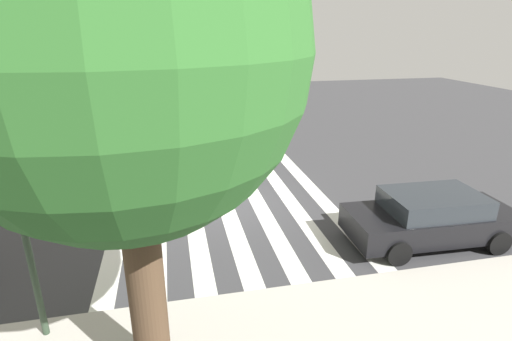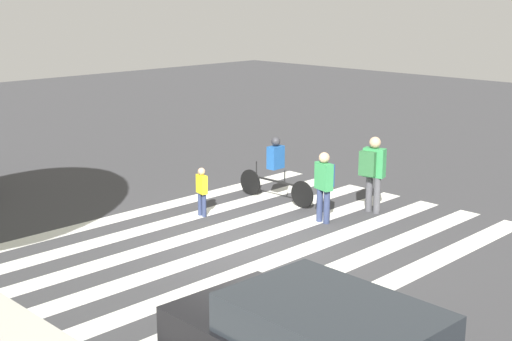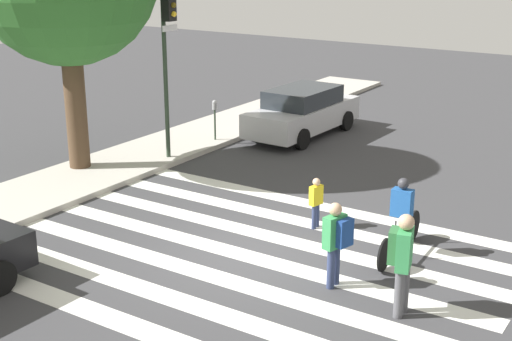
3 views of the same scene
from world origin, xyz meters
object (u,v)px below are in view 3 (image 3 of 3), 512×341
Objects in this scene: pedestrian_adult_yellow_jacket at (316,200)px; pedestrian_child_with_backpack at (402,256)px; traffic_light at (168,38)px; pedestrian_adult_tall_backpack at (336,238)px; cyclist_far_lane at (401,214)px; parking_meter at (215,111)px; car_parked_dark_suv at (303,111)px.

pedestrian_adult_yellow_jacket is 0.63× the size of pedestrian_child_with_backpack.
pedestrian_adult_yellow_jacket is at bearing -110.13° from traffic_light.
pedestrian_child_with_backpack is at bearing -88.91° from pedestrian_adult_tall_backpack.
cyclist_far_lane is at bearing -172.21° from pedestrian_child_with_backpack.
pedestrian_adult_yellow_jacket is (-2.10, -5.72, -2.83)m from traffic_light.
pedestrian_adult_tall_backpack is 2.79m from pedestrian_adult_yellow_jacket.
pedestrian_adult_tall_backpack is at bearing 164.48° from cyclist_far_lane.
parking_meter is 0.30× the size of car_parked_dark_suv.
car_parked_dark_suv is at bearing -135.43° from pedestrian_adult_yellow_jacket.
pedestrian_child_with_backpack reaches higher than pedestrian_adult_tall_backpack.
car_parked_dark_suv is (8.91, 5.70, -0.15)m from pedestrian_adult_tall_backpack.
pedestrian_adult_yellow_jacket is at bearing -146.71° from car_parked_dark_suv.
pedestrian_child_with_backpack is 2.40m from cyclist_far_lane.
pedestrian_adult_tall_backpack is 10.57m from car_parked_dark_suv.
traffic_light is 8.90m from pedestrian_adult_tall_backpack.
pedestrian_adult_tall_backpack is 1.38m from pedestrian_child_with_backpack.
pedestrian_adult_yellow_jacket is 0.48× the size of cyclist_far_lane.
pedestrian_adult_yellow_jacket is 7.81m from car_parked_dark_suv.
cyclist_far_lane is at bearing -136.95° from car_parked_dark_suv.
pedestrian_adult_tall_backpack is at bearing -145.62° from car_parked_dark_suv.
pedestrian_child_with_backpack is at bearing -160.35° from cyclist_far_lane.
pedestrian_adult_yellow_jacket is at bearing 78.27° from cyclist_far_lane.
pedestrian_adult_yellow_jacket is (2.25, 1.62, -0.29)m from pedestrian_adult_tall_backpack.
pedestrian_adult_tall_backpack is at bearing 48.74° from pedestrian_adult_yellow_jacket.
cyclist_far_lane is at bearing -120.51° from parking_meter.
car_parked_dark_suv is (4.56, -1.64, -2.69)m from traffic_light.
parking_meter is at bearing 2.58° from traffic_light.
pedestrian_adult_yellow_jacket is at bearing -126.46° from parking_meter.
traffic_light is 2.13× the size of cyclist_far_lane.
pedestrian_adult_tall_backpack is 0.35× the size of car_parked_dark_suv.
parking_meter is 9.91m from pedestrian_adult_tall_backpack.
parking_meter is at bearing 145.35° from car_parked_dark_suv.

